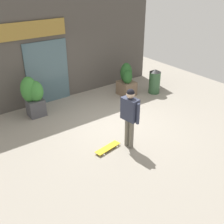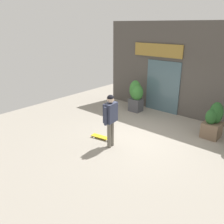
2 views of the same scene
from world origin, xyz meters
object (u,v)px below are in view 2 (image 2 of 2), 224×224
at_px(planter_box_right, 136,95).
at_px(planter_box_left, 213,121).
at_px(skateboard, 102,137).
at_px(skateboarder, 111,115).

bearing_deg(planter_box_right, planter_box_left, -7.41).
height_order(skateboard, planter_box_right, planter_box_right).
bearing_deg(planter_box_right, skateboard, -75.50).
bearing_deg(skateboarder, planter_box_left, -135.71).
xyz_separation_m(skateboard, planter_box_right, (-0.81, 3.11, 0.70)).
bearing_deg(skateboarder, planter_box_right, -75.18).
relative_size(planter_box_left, planter_box_right, 0.91).
distance_m(skateboarder, planter_box_right, 3.61).
bearing_deg(skateboard, planter_box_left, -146.35).
bearing_deg(planter_box_left, planter_box_right, 172.59).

